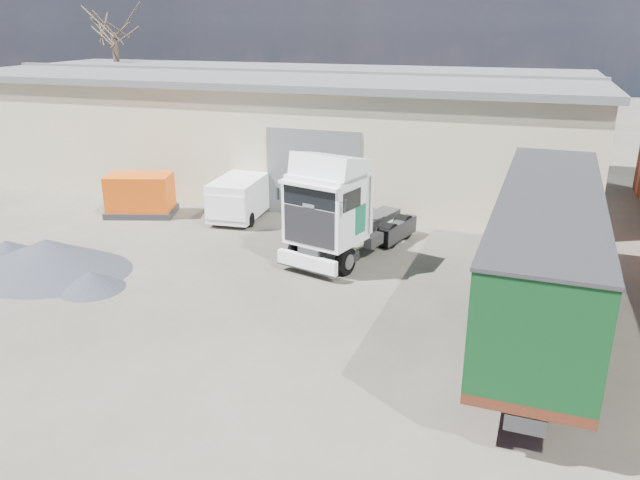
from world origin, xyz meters
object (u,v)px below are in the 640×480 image
(bare_tree, at_px, (112,16))
(orange_skip, at_px, (141,197))
(tractor_unit, at_px, (339,214))
(panel_van, at_px, (242,196))
(box_trailer, at_px, (545,248))

(bare_tree, relative_size, orange_skip, 3.07)
(tractor_unit, xyz_separation_m, orange_skip, (-9.30, 2.38, -0.86))
(tractor_unit, relative_size, panel_van, 1.41)
(panel_van, xyz_separation_m, orange_skip, (-4.14, -1.09, -0.13))
(tractor_unit, bearing_deg, panel_van, 161.91)
(bare_tree, relative_size, box_trailer, 0.84)
(bare_tree, bearing_deg, tractor_unit, -38.18)
(tractor_unit, xyz_separation_m, panel_van, (-5.15, 3.47, -0.73))
(bare_tree, height_order, box_trailer, bare_tree)
(tractor_unit, distance_m, box_trailer, 7.24)
(bare_tree, xyz_separation_m, panel_van, (13.27, -11.01, -7.04))
(box_trailer, relative_size, panel_van, 2.68)
(tractor_unit, xyz_separation_m, box_trailer, (6.41, -3.29, 0.68))
(bare_tree, height_order, tractor_unit, bare_tree)
(orange_skip, bearing_deg, box_trailer, -36.96)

